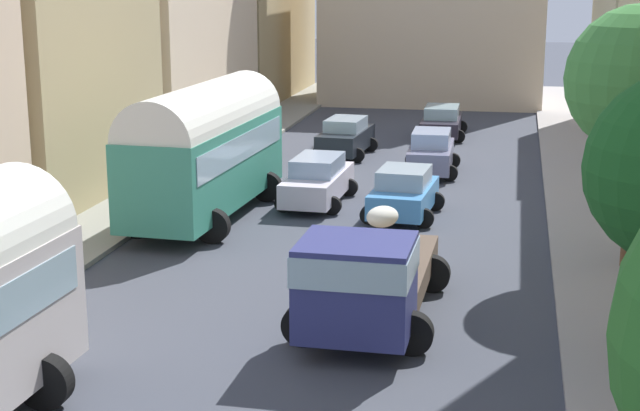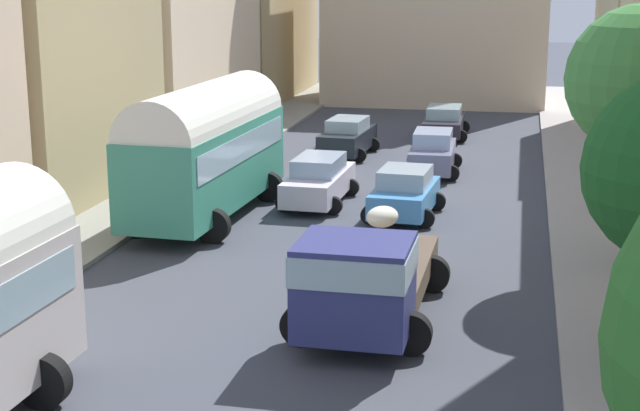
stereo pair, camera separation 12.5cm
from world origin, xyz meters
The scene contains 14 objects.
ground_plane centered at (0.00, 27.00, 0.00)m, with size 154.00×154.00×0.00m, color #3E414C.
sidewalk_left centered at (-7.25, 27.00, 0.07)m, with size 2.50×70.00×0.14m, color gray.
sidewalk_right centered at (7.25, 27.00, 0.07)m, with size 2.50×70.00×0.14m, color #9F9995.
building_left_2 centered at (-10.89, 27.05, 5.63)m, with size 4.78×9.76×11.27m.
building_left_3 centered at (-10.84, 39.47, 5.24)m, with size 5.14×13.11×10.40m.
building_left_4 centered at (-11.18, 53.59, 5.74)m, with size 5.90×14.39×11.41m.
parked_bus_1 centered at (-4.55, 24.98, 2.35)m, with size 3.59×8.66×4.25m.
cargo_truck_0 centered at (1.88, 16.33, 1.26)m, with size 3.23×6.85×2.39m.
car_0 centered at (1.53, 26.33, 0.79)m, with size 2.45×3.79×1.59m.
car_1 centered at (1.77, 33.23, 0.83)m, with size 2.24×4.00×1.68m.
car_2 centered at (1.52, 41.57, 0.75)m, with size 2.36×4.42×1.47m.
car_4 centered at (-1.51, 27.56, 0.81)m, with size 2.30×4.44×1.62m.
car_5 centered at (-2.07, 36.16, 0.81)m, with size 2.39×4.21×1.61m.
pedestrian_2 centered at (7.79, 28.32, 1.03)m, with size 0.43×0.43×1.76m.
Camera 1 is at (4.87, -3.50, 7.70)m, focal length 54.56 mm.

